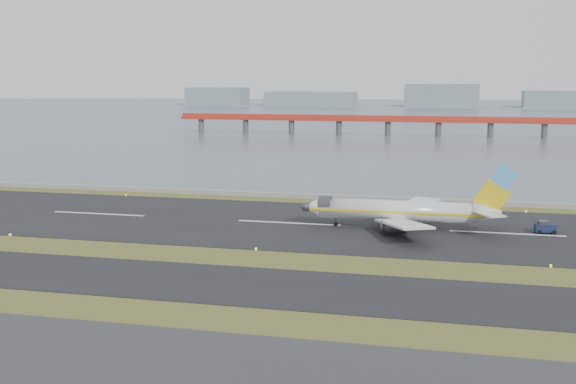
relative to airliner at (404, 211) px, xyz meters
name	(u,v)px	position (x,y,z in m)	size (l,w,h in m)	color
ground	(242,262)	(-21.71, -29.37, -3.46)	(1000.00, 1000.00, 0.00)	#414E1B
taxiway_strip	(216,283)	(-21.71, -41.37, -3.41)	(1000.00, 18.00, 0.10)	black
runway_strip	(289,223)	(-21.71, 0.63, -3.41)	(1000.00, 45.00, 0.10)	black
seawall	(319,196)	(-21.71, 30.63, -2.96)	(1000.00, 2.50, 1.00)	gray
bay_water	(421,115)	(-21.71, 430.63, -3.46)	(1400.00, 800.00, 1.30)	#475666
red_pier	(439,121)	(-1.71, 220.63, 3.82)	(260.00, 5.00, 10.20)	red
far_shoreline	(446,101)	(-8.09, 590.63, 2.61)	(1400.00, 80.00, 60.50)	gray
airliner	(404,211)	(0.00, 0.00, 0.00)	(38.52, 32.89, 12.80)	silver
pushback_tug	(545,227)	(24.89, 2.69, -2.33)	(3.89, 2.64, 2.32)	#151C3A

